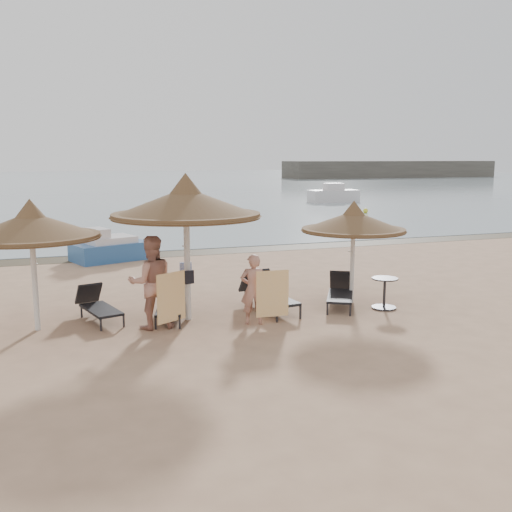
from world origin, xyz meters
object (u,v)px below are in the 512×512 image
Objects in this scene: lounger_near_right at (266,293)px; side_table at (384,294)px; palapa_center at (186,204)px; pedal_boat at (109,248)px; lounger_far_left at (97,305)px; person_left at (151,275)px; palapa_right at (354,222)px; lounger_near_left at (171,303)px; lounger_far_right at (340,291)px; person_right at (253,284)px; palapa_left at (31,226)px.

lounger_near_right reaches higher than side_table.
palapa_center is 1.15× the size of pedal_boat.
person_left reaches higher than lounger_far_left.
lounger_near_left is (-4.49, 0.13, -1.69)m from palapa_right.
lounger_near_right is at bearing 162.52° from side_table.
lounger_near_left is (1.59, -0.39, 0.00)m from lounger_far_left.
pedal_boat is (0.92, 7.59, 0.10)m from lounger_far_left.
person_left is at bearing -155.41° from palapa_center.
lounger_far_right is 1.00× the size of person_right.
lounger_near_left is at bearing -154.53° from lounger_far_right.
palapa_center is at bearing -178.11° from palapa_right.
person_left is at bearing -15.61° from palapa_left.
person_left reaches higher than lounger_near_right.
pedal_boat reaches higher than lounger_near_right.
palapa_left is at bearing 175.53° from palapa_center.
person_right is at bearing -131.30° from lounger_near_right.
palapa_center is at bearing 172.22° from side_table.
lounger_far_left is 0.76× the size of person_left.
lounger_near_left is 2.27m from lounger_near_right.
palapa_left is at bearing 179.14° from palapa_right.
lounger_far_left is 6.66m from side_table.
lounger_near_right is (2.26, -0.05, 0.06)m from lounger_near_left.
person_left reaches higher than pedal_boat.
lounger_far_right is at bearing -14.90° from lounger_near_right.
palapa_center is at bearing -23.15° from lounger_near_left.
palapa_center reaches higher than palapa_left.
lounger_far_right is 0.63× the size of pedal_boat.
palapa_center is 1.60× the size of lounger_near_right.
pedal_boat is (-2.93, 8.02, 0.03)m from lounger_near_right.
lounger_far_left is 0.85× the size of lounger_near_right.
person_right is at bearing -95.93° from pedal_boat.
lounger_far_right is at bearing -147.94° from person_right.
palapa_right is 9.74m from pedal_boat.
palapa_left is at bearing -15.67° from person_left.
palapa_center reaches higher than pedal_boat.
person_right is (-2.52, -0.78, 0.54)m from lounger_far_right.
palapa_center is 4.39m from lounger_far_right.
lounger_near_right is at bearing 178.04° from palapa_right.
pedal_boat is (-0.13, 8.63, -0.71)m from person_left.
side_table is (0.46, -0.77, -1.67)m from palapa_right.
palapa_right is at bearing 1.89° from palapa_center.
palapa_right is at bearing -9.44° from lounger_near_right.
person_right is at bearing -162.06° from palapa_right.
lounger_near_left is 0.99× the size of lounger_far_right.
palapa_right is 1.47× the size of lounger_far_left.
palapa_center is (3.16, -0.25, 0.40)m from palapa_left.
lounger_near_right is 1.32m from person_right.
lounger_far_right is at bearing 144.53° from side_table.
lounger_near_left is at bearing 0.38° from palapa_left.
pedal_boat is (-0.67, 7.97, 0.10)m from lounger_near_left.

